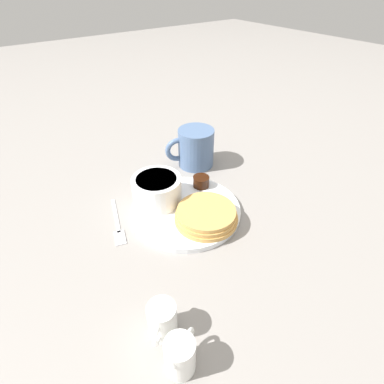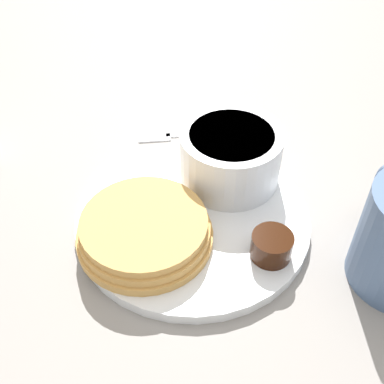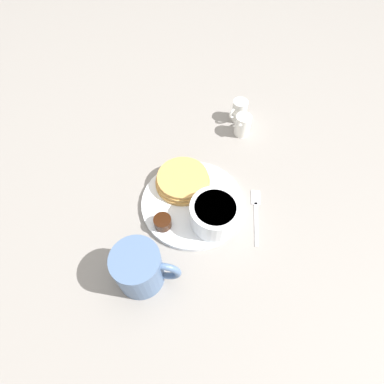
# 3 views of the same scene
# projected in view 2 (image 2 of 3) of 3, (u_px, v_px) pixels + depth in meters

# --- Properties ---
(ground_plane) EXTENTS (4.00, 4.00, 0.00)m
(ground_plane) POSITION_uv_depth(u_px,v_px,m) (193.00, 222.00, 0.49)
(ground_plane) COLOR gray
(plate) EXTENTS (0.23, 0.23, 0.01)m
(plate) POSITION_uv_depth(u_px,v_px,m) (193.00, 218.00, 0.48)
(plate) COLOR white
(plate) RESTS_ON ground_plane
(pancake_stack) EXTENTS (0.13, 0.13, 0.03)m
(pancake_stack) POSITION_uv_depth(u_px,v_px,m) (144.00, 230.00, 0.45)
(pancake_stack) COLOR tan
(pancake_stack) RESTS_ON plate
(bowl) EXTENTS (0.10, 0.10, 0.06)m
(bowl) POSITION_uv_depth(u_px,v_px,m) (230.00, 155.00, 0.50)
(bowl) COLOR white
(bowl) RESTS_ON plate
(syrup_cup) EXTENTS (0.04, 0.04, 0.02)m
(syrup_cup) POSITION_uv_depth(u_px,v_px,m) (272.00, 246.00, 0.43)
(syrup_cup) COLOR black
(syrup_cup) RESTS_ON plate
(butter_ramekin) EXTENTS (0.04, 0.04, 0.04)m
(butter_ramekin) POSITION_uv_depth(u_px,v_px,m) (250.00, 160.00, 0.51)
(butter_ramekin) COLOR white
(butter_ramekin) RESTS_ON plate
(fork) EXTENTS (0.06, 0.14, 0.00)m
(fork) POSITION_uv_depth(u_px,v_px,m) (182.00, 134.00, 0.59)
(fork) COLOR silver
(fork) RESTS_ON ground_plane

